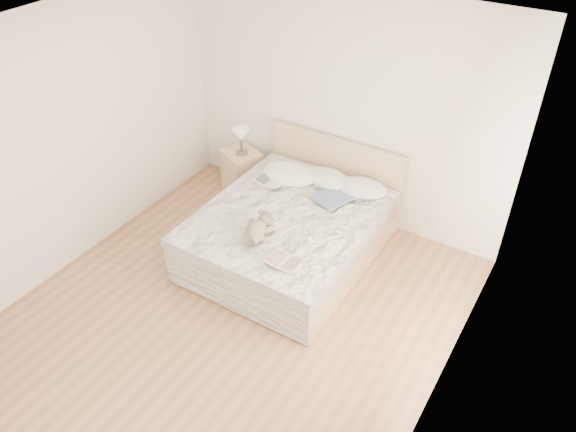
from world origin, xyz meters
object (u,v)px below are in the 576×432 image
at_px(photo_book, 271,182).
at_px(childrens_book, 285,262).
at_px(bed, 292,231).
at_px(teddy_bear, 256,235).
at_px(nightstand, 242,171).
at_px(table_lamp, 241,136).

relative_size(photo_book, childrens_book, 0.95).
relative_size(bed, teddy_bear, 5.77).
bearing_deg(photo_book, teddy_bear, -55.00).
height_order(nightstand, teddy_bear, teddy_bear).
height_order(nightstand, photo_book, photo_book).
distance_m(childrens_book, teddy_bear, 0.47).
relative_size(bed, childrens_book, 6.21).
xyz_separation_m(photo_book, teddy_bear, (0.43, -0.91, 0.02)).
xyz_separation_m(table_lamp, teddy_bear, (1.16, -1.37, -0.15)).
height_order(childrens_book, teddy_bear, teddy_bear).
xyz_separation_m(bed, table_lamp, (-1.20, 0.76, 0.49)).
xyz_separation_m(nightstand, teddy_bear, (1.17, -1.38, 0.37)).
bearing_deg(table_lamp, nightstand, 148.45).
bearing_deg(nightstand, teddy_bear, -49.64).
bearing_deg(nightstand, photo_book, -32.00).
bearing_deg(photo_book, childrens_book, -41.37).
bearing_deg(childrens_book, nightstand, 138.05).
bearing_deg(nightstand, bed, -32.23).
height_order(table_lamp, teddy_bear, table_lamp).
bearing_deg(bed, nightstand, 147.77).
bearing_deg(teddy_bear, childrens_book, -27.04).
relative_size(childrens_book, teddy_bear, 0.93).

